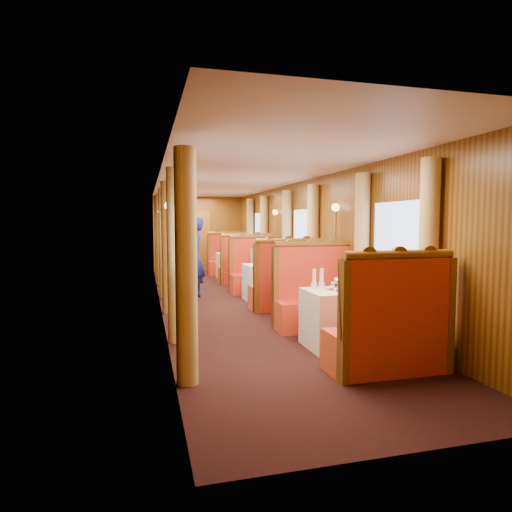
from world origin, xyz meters
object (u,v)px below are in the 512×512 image
object	(u,v)px
teapot_right	(353,287)
teapot_back	(337,285)
teapot_left	(337,286)
banquette_mid_aft	(258,274)
table_far	(236,266)
banquette_near_fwd	(389,334)
banquette_mid_fwd	(285,287)
passenger	(261,262)
rose_vase_far	(236,247)
rose_vase_mid	(272,256)
table_near	(346,318)
tea_tray	(341,290)
table_mid	(270,282)
banquette_far_aft	(229,261)
banquette_near_aft	(316,301)
steward	(194,258)
fruit_plate	(374,288)
banquette_far_fwd	(244,268)

from	to	relation	value
teapot_right	teapot_back	bearing A→B (deg)	95.60
teapot_left	banquette_mid_aft	bearing A→B (deg)	93.77
teapot_right	table_far	bearing A→B (deg)	66.45
banquette_near_fwd	banquette_mid_fwd	size ratio (longest dim) A/B	1.00
passenger	banquette_near_fwd	bearing A→B (deg)	-90.00
banquette_mid_fwd	rose_vase_far	xyz separation A→B (m)	(0.02, 4.52, 0.50)
banquette_mid_fwd	banquette_mid_aft	world-z (taller)	same
teapot_left	passenger	distance (m)	4.33
rose_vase_mid	table_near	bearing A→B (deg)	-90.60
tea_tray	teapot_right	world-z (taller)	teapot_right
table_mid	teapot_right	size ratio (longest dim) A/B	6.87
teapot_left	rose_vase_mid	world-z (taller)	rose_vase_mid
banquette_far_aft	table_far	bearing A→B (deg)	-90.00
banquette_mid_aft	rose_vase_mid	distance (m)	1.13
banquette_near_aft	table_far	xyz separation A→B (m)	(0.00, 5.99, -0.05)
table_near	teapot_right	bearing A→B (deg)	-85.87
passenger	table_mid	bearing A→B (deg)	-90.00
banquette_mid_fwd	banquette_mid_aft	size ratio (longest dim) A/B	1.00
steward	table_far	bearing A→B (deg)	169.71
banquette_mid_fwd	table_far	size ratio (longest dim) A/B	1.28
teapot_left	fruit_plate	world-z (taller)	teapot_left
banquette_far_aft	tea_tray	world-z (taller)	banquette_far_aft
table_near	banquette_mid_aft	world-z (taller)	banquette_mid_aft
banquette_near_aft	banquette_far_aft	distance (m)	7.00
banquette_near_fwd	teapot_right	world-z (taller)	banquette_near_fwd
table_near	tea_tray	xyz separation A→B (m)	(-0.10, -0.03, 0.38)
table_mid	fruit_plate	size ratio (longest dim) A/B	5.07
teapot_back	fruit_plate	distance (m)	0.48
banquette_near_aft	tea_tray	xyz separation A→B (m)	(-0.10, -1.05, 0.33)
table_far	tea_tray	size ratio (longest dim) A/B	3.09
table_far	rose_vase_far	size ratio (longest dim) A/B	2.92
banquette_mid_aft	rose_vase_far	size ratio (longest dim) A/B	3.72
table_mid	teapot_right	bearing A→B (deg)	-89.83
steward	rose_vase_far	bearing A→B (deg)	169.45
passenger	banquette_far_fwd	bearing A→B (deg)	90.00
table_far	rose_vase_far	world-z (taller)	rose_vase_far
table_far	teapot_back	size ratio (longest dim) A/B	7.18
banquette_mid_fwd	rose_vase_mid	xyz separation A→B (m)	(0.04, 1.02, 0.50)
rose_vase_mid	fruit_plate	bearing A→B (deg)	-85.20
table_mid	rose_vase_mid	distance (m)	0.55
tea_tray	steward	world-z (taller)	steward
teapot_left	fruit_plate	xyz separation A→B (m)	(0.51, -0.03, -0.05)
banquette_near_fwd	teapot_back	bearing A→B (deg)	95.75
teapot_left	steward	world-z (taller)	steward
banquette_near_fwd	banquette_far_fwd	world-z (taller)	same
steward	table_near	bearing A→B (deg)	37.41
table_near	banquette_near_fwd	world-z (taller)	banquette_near_fwd
banquette_mid_fwd	passenger	world-z (taller)	banquette_mid_fwd
table_near	rose_vase_mid	bearing A→B (deg)	89.40
banquette_far_fwd	rose_vase_far	distance (m)	1.13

